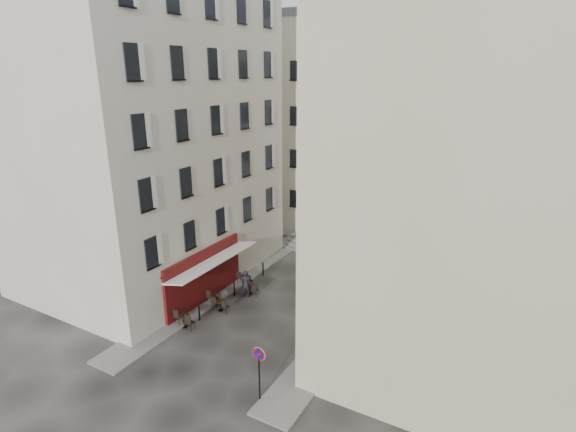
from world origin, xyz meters
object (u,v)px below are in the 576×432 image
Objects in this scene: no_parking_sign at (259,364)px; bistro_table_b at (221,305)px; bistro_table_a at (184,320)px; pedestrian at (246,284)px.

no_parking_sign reaches higher than bistro_table_b.
bistro_table_a is at bearing -105.36° from bistro_table_b.
bistro_table_a is 4.88m from pedestrian.
no_parking_sign is 9.86m from pedestrian.
pedestrian reaches higher than bistro_table_b.
no_parking_sign is at bearing 103.00° from pedestrian.
bistro_table_b is at bearing 74.64° from bistro_table_a.
bistro_table_b is at bearing 141.26° from no_parking_sign.
pedestrian is at bearing 82.00° from bistro_table_b.
bistro_table_a is 2.58m from bistro_table_b.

